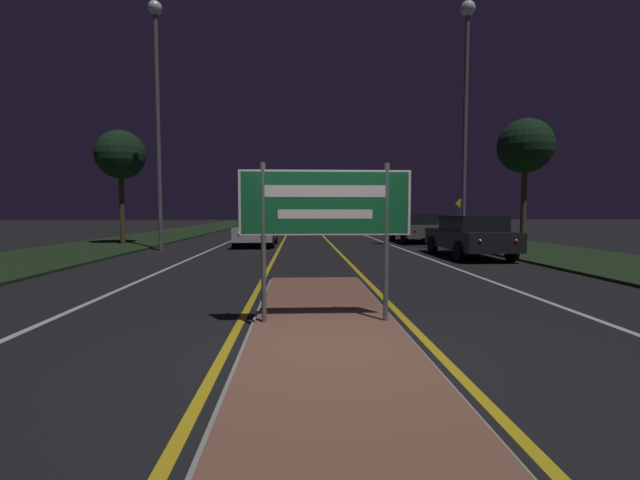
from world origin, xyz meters
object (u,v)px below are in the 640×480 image
highway_sign (325,209)px  car_approaching_0 (256,230)px  car_receding_0 (470,235)px  warning_sign (460,214)px  car_receding_1 (415,228)px  streetlight_left_near (157,88)px  car_receding_2 (335,222)px  streetlight_right_near (466,81)px

highway_sign → car_approaching_0: (-2.41, 14.64, -0.94)m
car_receding_0 → car_approaching_0: car_receding_0 is taller
highway_sign → warning_sign: 21.48m
car_receding_0 → car_approaching_0: 9.87m
highway_sign → car_receding_1: bearing=70.6°
streetlight_left_near → car_receding_2: streetlight_left_near is taller
car_receding_2 → warning_sign: size_ratio=1.84×
car_receding_2 → car_receding_0: bearing=-81.1°
highway_sign → car_receding_1: 17.70m
streetlight_left_near → car_receding_0: bearing=-14.6°
car_receding_1 → car_receding_2: bearing=104.1°
car_receding_2 → warning_sign: (6.70, -10.18, 0.72)m
highway_sign → streetlight_right_near: 14.58m
car_receding_0 → streetlight_right_near: bearing=73.8°
car_receding_2 → streetlight_left_near: bearing=-117.3°
car_receding_0 → car_approaching_0: bearing=146.7°
streetlight_left_near → car_receding_1: streetlight_left_near is taller
streetlight_left_near → warning_sign: bearing=24.1°
car_receding_2 → car_receding_1: bearing=-75.9°
car_receding_2 → warning_sign: bearing=-56.6°
streetlight_right_near → warning_sign: bearing=69.9°
car_receding_1 → warning_sign: warning_sign is taller
car_receding_1 → car_receding_0: bearing=-90.3°
car_receding_1 → warning_sign: size_ratio=1.90×
streetlight_right_near → car_receding_2: (-3.96, 17.68, -6.28)m
streetlight_right_near → car_approaching_0: size_ratio=2.46×
car_receding_1 → car_receding_2: (-3.23, 12.85, -0.01)m
car_receding_0 → car_receding_2: (-3.20, 20.31, -0.02)m
streetlight_left_near → streetlight_right_near: 12.83m
car_receding_2 → car_approaching_0: car_receding_2 is taller
highway_sign → streetlight_right_near: streetlight_right_near is taller
highway_sign → warning_sign: (9.34, 19.34, -0.20)m
streetlight_right_near → car_receding_1: streetlight_right_near is taller
streetlight_right_near → warning_sign: (2.74, 7.50, -5.56)m
car_approaching_0 → car_receding_0: bearing=-33.3°
car_receding_1 → car_approaching_0: car_receding_1 is taller
car_receding_0 → highway_sign: bearing=-122.3°
highway_sign → car_receding_2: size_ratio=0.55×
car_receding_1 → car_approaching_0: bearing=-166.2°
car_approaching_0 → warning_sign: (11.75, 4.70, 0.75)m
streetlight_left_near → car_receding_0: size_ratio=2.21×
car_approaching_0 → streetlight_left_near: bearing=-149.1°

